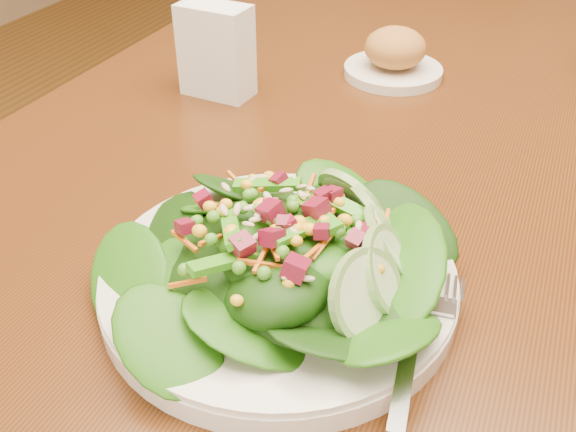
% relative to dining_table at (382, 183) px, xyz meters
% --- Properties ---
extents(dining_table, '(0.90, 1.40, 0.75)m').
position_rel_dining_table_xyz_m(dining_table, '(0.00, 0.00, 0.00)').
color(dining_table, '#4C2811').
rests_on(dining_table, ground_plane).
extents(chair_far, '(0.53, 0.53, 0.95)m').
position_rel_dining_table_xyz_m(chair_far, '(-0.17, 1.09, -0.14)').
color(chair_far, '#462E14').
rests_on(chair_far, ground_plane).
extents(salad_plate, '(0.30, 0.30, 0.09)m').
position_rel_dining_table_xyz_m(salad_plate, '(0.02, -0.36, 0.13)').
color(salad_plate, silver).
rests_on(salad_plate, dining_table).
extents(bread_plate, '(0.14, 0.14, 0.07)m').
position_rel_dining_table_xyz_m(bread_plate, '(-0.03, 0.13, 0.13)').
color(bread_plate, silver).
rests_on(bread_plate, dining_table).
extents(napkin_holder, '(0.10, 0.06, 0.12)m').
position_rel_dining_table_xyz_m(napkin_holder, '(-0.23, -0.03, 0.17)').
color(napkin_holder, white).
rests_on(napkin_holder, dining_table).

